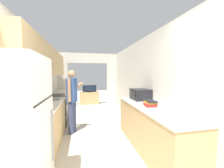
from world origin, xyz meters
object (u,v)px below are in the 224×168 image
tv_cabinet (90,98)px  television (89,89)px  book_stack (150,103)px  microwave (140,94)px  range_oven (57,110)px  person (72,100)px  refrigerator (12,136)px

tv_cabinet → television: size_ratio=1.41×
book_stack → microwave: bearing=82.2°
book_stack → range_oven: bearing=137.2°
person → tv_cabinet: bearing=9.4°
microwave → refrigerator: bearing=-144.4°
person → microwave: (1.67, -0.49, 0.15)m
television → person: bearing=-100.5°
refrigerator → person: bearing=76.7°
refrigerator → book_stack: 2.21m
refrigerator → book_stack: refrigerator is taller
range_oven → tv_cabinet: (1.14, 2.71, -0.14)m
range_oven → book_stack: range_oven is taller
refrigerator → person: 2.08m
refrigerator → television: 5.54m
range_oven → book_stack: size_ratio=3.34×
refrigerator → range_oven: refrigerator is taller
microwave → tv_cabinet: 4.13m
television → range_oven: bearing=-113.1°
range_oven → refrigerator: bearing=-89.4°
refrigerator → person: size_ratio=1.06×
television → microwave: bearing=-75.1°
book_stack → person: bearing=142.7°
microwave → television: 4.03m
book_stack → tv_cabinet: 4.77m
microwave → book_stack: bearing=-97.8°
person → television: person is taller
tv_cabinet → television: (-0.00, -0.04, 0.48)m
person → tv_cabinet: person is taller
refrigerator → microwave: (2.15, 1.54, 0.16)m
book_stack → tv_cabinet: (-0.94, 4.64, -0.64)m
microwave → television: size_ratio=0.71×
person → microwave: bearing=-86.6°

